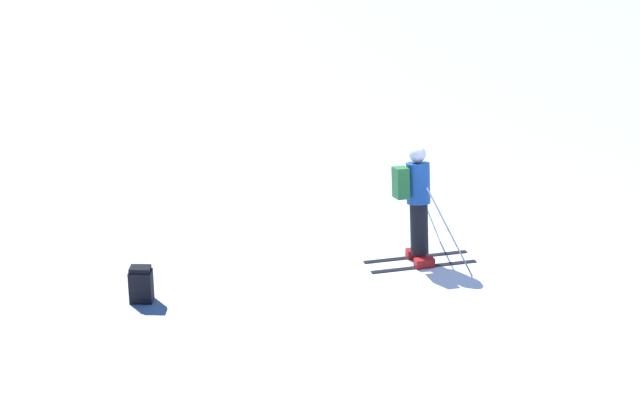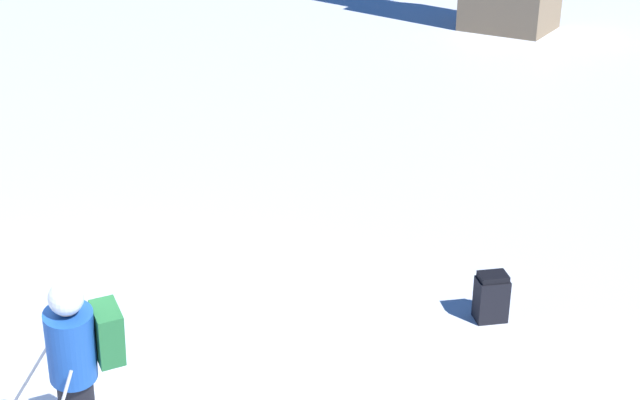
% 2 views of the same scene
% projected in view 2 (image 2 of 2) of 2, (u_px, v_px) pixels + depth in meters
% --- Properties ---
extents(skier, '(1.44, 1.60, 1.71)m').
position_uv_depth(skier, '(77.00, 367.00, 6.35)').
color(skier, black).
rests_on(skier, ground).
extents(spare_backpack, '(0.37, 0.36, 0.50)m').
position_uv_depth(spare_backpack, '(491.00, 297.00, 8.60)').
color(spare_backpack, black).
rests_on(spare_backpack, ground).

